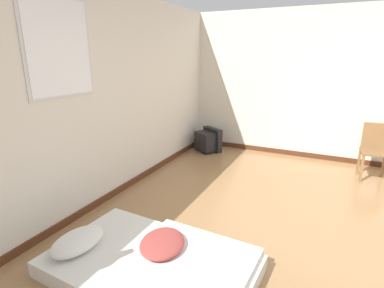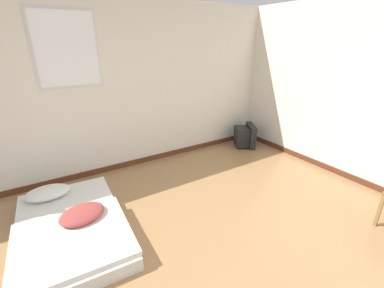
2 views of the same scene
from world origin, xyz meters
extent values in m
cube|color=silver|center=(0.00, 2.87, 1.30)|extent=(8.27, 0.06, 2.60)
cube|color=#562D19|center=(0.00, 2.83, 0.04)|extent=(8.27, 0.02, 0.09)
cube|color=silver|center=(-0.49, 2.84, 1.89)|extent=(0.83, 0.01, 1.00)
cube|color=white|center=(-0.49, 2.83, 1.89)|extent=(0.76, 0.01, 0.93)
cube|color=silver|center=(-0.92, 1.57, 0.07)|extent=(1.16, 1.81, 0.15)
ellipsoid|color=silver|center=(-1.07, 2.24, 0.22)|extent=(0.54, 0.37, 0.14)
cube|color=silver|center=(-0.94, 1.25, 0.17)|extent=(1.14, 1.07, 0.05)
ellipsoid|color=#993D38|center=(-0.79, 1.52, 0.24)|extent=(0.56, 0.49, 0.11)
cube|color=black|center=(2.43, 2.50, 0.21)|extent=(0.42, 0.47, 0.36)
cube|color=black|center=(2.59, 2.40, 0.22)|extent=(0.34, 0.47, 0.45)
cube|color=#283342|center=(2.63, 2.37, 0.23)|extent=(0.21, 0.34, 0.32)
cube|color=olive|center=(2.08, -0.17, 0.21)|extent=(0.04, 0.04, 0.42)
camera|label=1|loc=(-2.72, 0.31, 1.82)|focal=28.00mm
camera|label=2|loc=(-1.00, -1.08, 2.00)|focal=24.00mm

